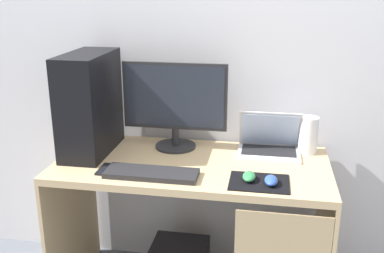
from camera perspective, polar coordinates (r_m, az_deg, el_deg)
wall_back at (r=2.39m, az=1.55°, el=10.53°), size 4.00×0.05×2.60m
desk at (r=2.24m, az=0.39°, el=-8.62°), size 1.32×0.63×0.78m
pc_tower at (r=2.30m, az=-12.88°, el=2.85°), size 0.20×0.43×0.50m
monitor at (r=2.29m, az=-2.20°, el=2.88°), size 0.54×0.21×0.45m
laptop at (r=2.32m, az=9.77°, el=-2.27°), size 0.31×0.23×0.21m
speaker at (r=2.34m, az=14.58°, el=-1.06°), size 0.09×0.09×0.19m
keyboard at (r=2.03m, az=-5.16°, el=-5.96°), size 0.42×0.14×0.02m
mousepad at (r=1.99m, az=8.54°, el=-7.02°), size 0.26×0.20×0.00m
mouse_left at (r=1.99m, az=7.27°, el=-6.32°), size 0.06×0.10×0.03m
mouse_right at (r=1.96m, az=10.02°, el=-6.77°), size 0.06×0.10×0.03m
cell_phone at (r=2.12m, az=-10.78°, el=-5.37°), size 0.07×0.13×0.01m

